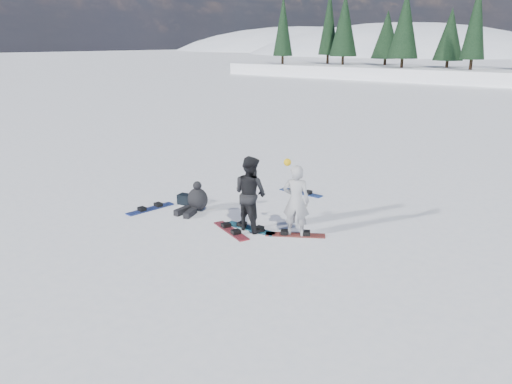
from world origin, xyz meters
The scene contains 10 objects.
ground centered at (0.00, 0.00, 0.00)m, with size 420.00×420.00×0.00m, color white.
snowboarder_woman centered at (-0.99, -0.07, 0.93)m, with size 0.78×0.66×1.98m.
snowboarder_man centered at (-2.16, -0.41, 0.97)m, with size 0.94×0.74×1.94m, color black.
seated_rider centered at (-4.29, -0.25, 0.34)m, with size 0.73×1.09×0.87m.
gear_bag centered at (-4.99, 0.01, 0.15)m, with size 0.45×0.30×0.30m, color black.
snowboard_woman centered at (-0.99, -0.07, 0.01)m, with size 1.50×0.28×0.03m, color maroon.
snowboard_man centered at (-2.16, -0.41, 0.01)m, with size 1.50×0.28×0.03m, color #196E8D.
snowboard_loose_a centered at (-5.45, -0.98, 0.01)m, with size 1.50×0.28×0.03m, color navy.
snowboard_loose_c centered at (-2.90, 3.09, 0.01)m, with size 1.50×0.28×0.03m, color navy.
snowboard_loose_b centered at (-2.45, -0.85, 0.01)m, with size 1.50×0.28×0.03m, color maroon.
Camera 1 is at (5.47, -9.87, 4.70)m, focal length 35.00 mm.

